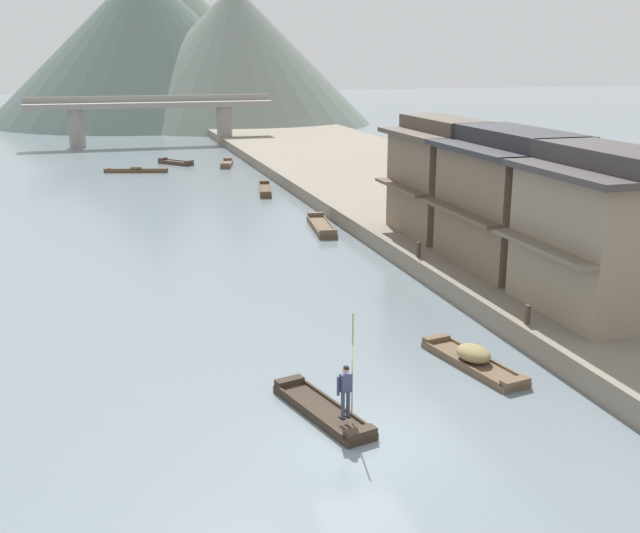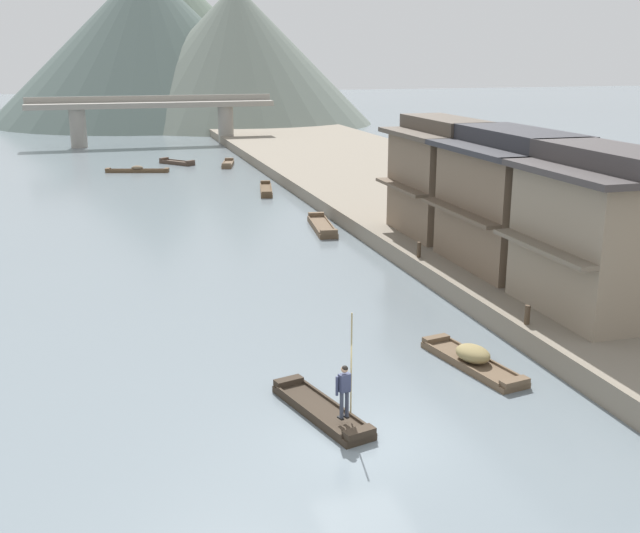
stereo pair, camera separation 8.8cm
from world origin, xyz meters
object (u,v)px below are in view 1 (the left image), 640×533
boatman_person (346,385)px  boat_foreground_poled (322,410)px  house_waterfront_second (515,200)px  house_waterfront_tall (442,177)px  house_waterfront_nearest (606,232)px  boat_moored_second (176,162)px  boat_midriver_drifting (322,227)px  mooring_post_dock_near (528,315)px  boat_moored_nearest (227,164)px  stone_bridge (151,113)px  boat_moored_third (136,170)px  boat_midriver_upstream (265,190)px  mooring_post_dock_mid (419,250)px  boat_moored_far (473,359)px

boatman_person → boat_foreground_poled: bearing=106.1°
house_waterfront_second → house_waterfront_tall: same height
house_waterfront_nearest → house_waterfront_tall: size_ratio=1.03×
boat_moored_second → boat_midriver_drifting: boat_midriver_drifting is taller
boat_foreground_poled → house_waterfront_tall: size_ratio=0.67×
mooring_post_dock_near → boat_moored_nearest: bearing=93.0°
house_waterfront_nearest → house_waterfront_second: 6.77m
boat_foreground_poled → boat_moored_nearest: 52.50m
mooring_post_dock_near → stone_bridge: bearing=96.6°
boat_moored_third → boat_midriver_upstream: bearing=-56.2°
boat_moored_nearest → mooring_post_dock_near: (2.60, -49.02, 1.06)m
boatman_person → boat_moored_nearest: (5.66, 53.32, -1.23)m
boat_midriver_upstream → mooring_post_dock_mid: (2.18, -24.27, 1.09)m
boat_moored_second → boat_midriver_drifting: 31.45m
boat_moored_nearest → house_waterfront_nearest: 48.87m
stone_bridge → boat_foreground_poled: bearing=-90.6°
boat_moored_second → house_waterfront_tall: bearing=-74.6°
boatman_person → mooring_post_dock_near: boatman_person is taller
boatman_person → boat_moored_nearest: boatman_person is taller
boat_moored_nearest → boat_midriver_drifting: bearing=-88.1°
boat_foreground_poled → house_waterfront_nearest: size_ratio=0.65×
boat_foreground_poled → boat_moored_far: bearing=19.0°
boat_moored_nearest → mooring_post_dock_near: bearing=-87.0°
boat_midriver_upstream → boat_moored_third: bearing=123.8°
mooring_post_dock_near → boat_moored_third: bearing=103.1°
house_waterfront_tall → boat_midriver_drifting: bearing=127.7°
house_waterfront_second → boat_moored_third: bearing=110.1°
boat_moored_nearest → boat_midriver_upstream: 14.96m
boat_foreground_poled → boat_moored_third: size_ratio=0.79×
boat_midriver_upstream → stone_bridge: 34.92m
boatman_person → boat_moored_far: 6.56m
boat_midriver_drifting → house_waterfront_tall: size_ratio=0.82×
house_waterfront_nearest → house_waterfront_tall: same height
boat_moored_third → house_waterfront_nearest: 48.99m
mooring_post_dock_near → mooring_post_dock_mid: size_ratio=0.96×
boatman_person → boat_moored_second: size_ratio=0.84×
boat_moored_second → boat_midriver_upstream: boat_midriver_upstream is taller
mooring_post_dock_near → mooring_post_dock_mid: (0.00, 9.79, 0.01)m
boat_moored_nearest → mooring_post_dock_mid: (2.60, -39.23, 1.08)m
boat_moored_far → house_waterfront_nearest: 7.30m
mooring_post_dock_mid → boat_midriver_drifting: bearing=98.7°
boat_moored_nearest → boat_moored_second: bearing=150.7°
boat_moored_second → house_waterfront_nearest: size_ratio=0.53×
house_waterfront_nearest → mooring_post_dock_mid: 10.10m
house_waterfront_tall → mooring_post_dock_near: 14.86m
boat_moored_third → mooring_post_dock_near: (11.04, -47.31, 1.05)m
boat_moored_nearest → stone_bridge: (-5.29, 19.31, 3.52)m
boat_moored_third → house_waterfront_tall: house_waterfront_tall is taller
boat_moored_far → boat_midriver_drifting: size_ratio=0.87×
boatman_person → boat_moored_nearest: bearing=83.9°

